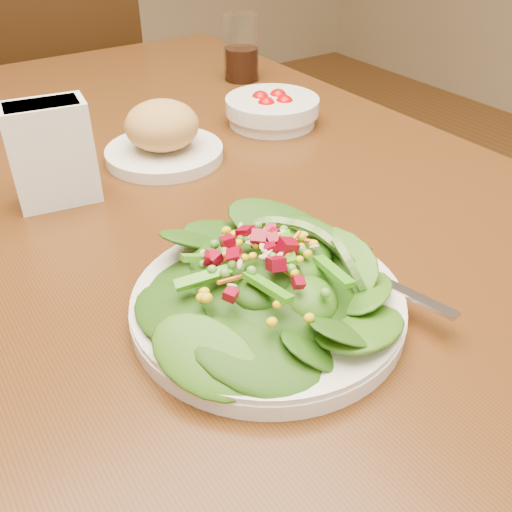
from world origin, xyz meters
The scene contains 8 objects.
ground_plane centered at (0.00, 0.00, 0.00)m, with size 5.00×5.00×0.00m, color brown.
dining_table centered at (0.00, 0.00, 0.65)m, with size 0.90×1.40×0.75m.
chair_far centered at (0.18, 1.10, 0.52)m, with size 0.52×0.52×0.99m.
salad_plate centered at (-0.04, -0.30, 0.78)m, with size 0.27×0.26×0.08m.
bread_plate centered at (0.03, 0.08, 0.79)m, with size 0.17×0.17×0.09m.
tomato_bowl centered at (0.24, 0.10, 0.77)m, with size 0.15×0.15×0.05m.
drinking_glass centered at (0.32, 0.33, 0.80)m, with size 0.07×0.07×0.12m.
napkin_holder centered at (-0.14, 0.04, 0.82)m, with size 0.11×0.07×0.13m.
Camera 1 is at (-0.29, -0.64, 1.11)m, focal length 40.00 mm.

